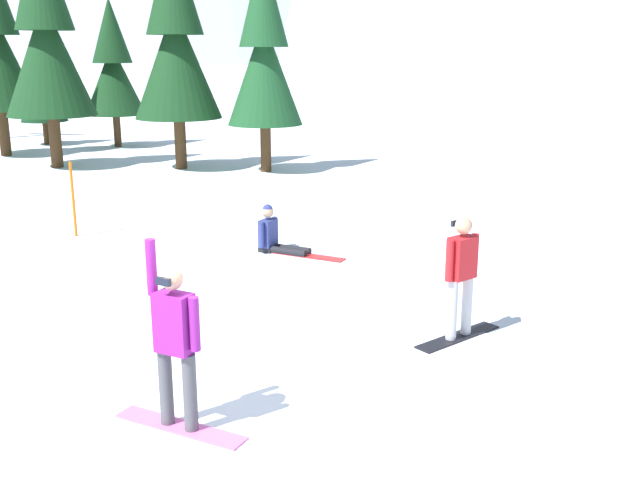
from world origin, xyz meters
name	(u,v)px	position (x,y,z in m)	size (l,w,h in m)	color
ground_plane	(217,411)	(0.00, 0.00, 0.00)	(800.00, 800.00, 0.00)	white
snowboarder_foreground	(175,343)	(-0.26, -0.45, 0.99)	(1.60, 0.69, 2.09)	pink
snowboarder_midground	(461,275)	(2.63, 2.76, 0.93)	(1.17, 1.35, 1.76)	black
snowboarder_background	(276,236)	(-1.07, 6.61, 0.33)	(1.83, 0.87, 0.96)	black
trail_marker_pole	(73,199)	(-5.68, 6.97, 0.82)	(0.06, 0.06, 1.64)	orange
pine_tree_tall	(42,87)	(-14.93, 20.95, 2.41)	(1.91, 1.91, 4.42)	#472D19
pine_tree_slender	(113,66)	(-11.68, 20.98, 3.24)	(2.45, 2.45, 5.93)	#472D19
pine_tree_twin	(175,41)	(-6.93, 16.12, 4.20)	(2.87, 2.87, 7.71)	#472D19
pine_tree_young	(264,53)	(-3.94, 16.10, 3.82)	(2.43, 2.43, 7.02)	#472D19
pine_tree_leaning	(46,36)	(-11.20, 15.52, 4.34)	(2.94, 2.94, 7.96)	#472D19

